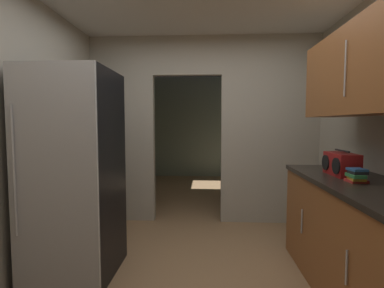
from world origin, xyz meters
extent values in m
cube|color=#ADA899|center=(-1.13, 1.79, 1.28)|extent=(0.87, 0.12, 2.56)
cube|color=#ADA899|center=(0.91, 1.79, 1.28)|extent=(1.32, 0.12, 2.56)
cube|color=#ADA899|center=(-0.22, 1.79, 2.30)|extent=(0.94, 0.12, 0.53)
cube|color=gray|center=(0.00, 5.28, 1.28)|extent=(3.14, 0.10, 2.56)
cube|color=gray|center=(-1.52, 3.54, 1.28)|extent=(0.10, 3.49, 2.56)
cube|color=gray|center=(1.52, 3.54, 1.28)|extent=(0.10, 3.49, 2.56)
cube|color=black|center=(-1.13, 0.28, 0.92)|extent=(0.70, 0.74, 1.85)
cube|color=#B7BABC|center=(-1.13, -0.10, 0.92)|extent=(0.70, 0.03, 1.85)
cylinder|color=#B7BABC|center=(-1.43, -0.13, 1.01)|extent=(0.02, 0.02, 1.01)
cube|color=brown|center=(1.24, -0.05, 0.45)|extent=(0.62, 1.93, 0.89)
cube|color=black|center=(1.24, -0.05, 0.91)|extent=(0.66, 1.93, 0.04)
cylinder|color=#B7BABC|center=(0.91, -0.48, 0.49)|extent=(0.01, 0.01, 0.22)
cylinder|color=#B7BABC|center=(0.91, 0.37, 0.49)|extent=(0.01, 0.01, 0.22)
cube|color=brown|center=(1.24, -0.05, 1.78)|extent=(0.34, 1.73, 0.68)
cylinder|color=#B7BABC|center=(1.05, -0.05, 1.78)|extent=(0.01, 0.01, 0.41)
cube|color=maroon|center=(1.21, 0.28, 1.03)|extent=(0.17, 0.36, 0.19)
cylinder|color=#262626|center=(1.21, 0.28, 1.14)|extent=(0.02, 0.25, 0.02)
cylinder|color=black|center=(1.11, 0.18, 1.03)|extent=(0.01, 0.14, 0.14)
cylinder|color=black|center=(1.11, 0.39, 1.03)|extent=(0.01, 0.14, 0.14)
cube|color=red|center=(1.19, -0.01, 0.94)|extent=(0.14, 0.13, 0.02)
cube|color=gold|center=(1.18, -0.02, 0.96)|extent=(0.11, 0.15, 0.02)
cube|color=#388C47|center=(1.17, -0.02, 0.98)|extent=(0.10, 0.16, 0.02)
cube|color=black|center=(1.19, -0.02, 1.01)|extent=(0.11, 0.11, 0.02)
cube|color=#2D609E|center=(1.19, -0.01, 1.03)|extent=(0.12, 0.13, 0.02)
camera|label=1|loc=(0.05, -2.25, 1.38)|focal=27.13mm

